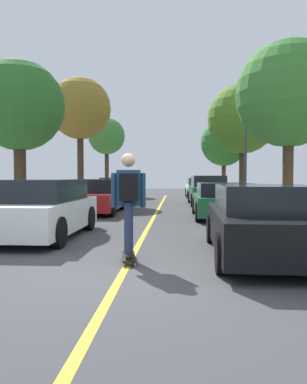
{
  "coord_description": "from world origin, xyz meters",
  "views": [
    {
      "loc": [
        0.79,
        -5.68,
        1.44
      ],
      "look_at": [
        -0.0,
        7.58,
        0.9
      ],
      "focal_mm": 35.51,
      "sensor_mm": 36.0,
      "label": 1
    }
  ],
  "objects": [
    {
      "name": "ground",
      "position": [
        0.0,
        0.0,
        0.0
      ],
      "size": [
        80.0,
        80.0,
        0.0
      ],
      "primitive_type": "plane",
      "color": "#424244"
    },
    {
      "name": "center_line",
      "position": [
        0.0,
        4.0,
        0.0
      ],
      "size": [
        0.12,
        39.2,
        0.01
      ],
      "primitive_type": "cube",
      "color": "gold",
      "rests_on": "ground"
    },
    {
      "name": "parked_car_left_nearest",
      "position": [
        -2.41,
        3.12,
        0.68
      ],
      "size": [
        1.92,
        4.02,
        1.37
      ],
      "color": "white",
      "rests_on": "ground"
    },
    {
      "name": "parked_car_left_near",
      "position": [
        -2.41,
        9.25,
        0.66
      ],
      "size": [
        1.99,
        4.39,
        1.34
      ],
      "color": "maroon",
      "rests_on": "ground"
    },
    {
      "name": "parked_car_left_far",
      "position": [
        -2.41,
        15.04,
        0.68
      ],
      "size": [
        1.95,
        4.26,
        1.38
      ],
      "color": "navy",
      "rests_on": "ground"
    },
    {
      "name": "parked_car_right_nearest",
      "position": [
        2.41,
        1.25,
        0.63
      ],
      "size": [
        2.07,
        4.17,
        1.29
      ],
      "color": "black",
      "rests_on": "ground"
    },
    {
      "name": "parked_car_right_near",
      "position": [
        2.41,
        7.69,
        0.62
      ],
      "size": [
        2.02,
        4.13,
        1.23
      ],
      "color": "#1E5B33",
      "rests_on": "ground"
    },
    {
      "name": "parked_car_right_far",
      "position": [
        2.41,
        13.84,
        0.73
      ],
      "size": [
        1.93,
        4.37,
        1.49
      ],
      "color": "#1E5B33",
      "rests_on": "ground"
    },
    {
      "name": "parked_car_right_farthest",
      "position": [
        2.41,
        20.44,
        0.65
      ],
      "size": [
        1.94,
        4.08,
        1.35
      ],
      "color": "white",
      "rests_on": "ground"
    },
    {
      "name": "street_tree_left_nearest",
      "position": [
        -4.54,
        7.0,
        3.82
      ],
      "size": [
        3.06,
        3.06,
        5.25
      ],
      "color": "#3D2D1E",
      "rests_on": "sidewalk_left"
    },
    {
      "name": "street_tree_left_near",
      "position": [
        -4.54,
        15.21,
        5.19
      ],
      "size": [
        3.41,
        3.41,
        6.79
      ],
      "color": "#3D2D1E",
      "rests_on": "sidewalk_left"
    },
    {
      "name": "street_tree_left_far",
      "position": [
        -4.54,
        23.23,
        4.5
      ],
      "size": [
        2.8,
        2.8,
        5.8
      ],
      "color": "#3D2D1E",
      "rests_on": "sidewalk_left"
    },
    {
      "name": "street_tree_right_nearest",
      "position": [
        4.54,
        7.33,
        4.18
      ],
      "size": [
        3.54,
        3.54,
        5.83
      ],
      "color": "#4C3823",
      "rests_on": "sidewalk_right"
    },
    {
      "name": "street_tree_right_near",
      "position": [
        4.54,
        16.3,
        4.7
      ],
      "size": [
        3.94,
        3.94,
        6.55
      ],
      "color": "#3D2D1E",
      "rests_on": "sidewalk_right"
    },
    {
      "name": "street_tree_right_far",
      "position": [
        4.54,
        24.61,
        4.08
      ],
      "size": [
        3.64,
        3.64,
        5.77
      ],
      "color": "#3D2D1E",
      "rests_on": "sidewalk_right"
    },
    {
      "name": "fire_hydrant",
      "position": [
        3.91,
        5.77,
        0.49
      ],
      "size": [
        0.2,
        0.2,
        0.7
      ],
      "color": "#B2140F",
      "rests_on": "sidewalk_right"
    },
    {
      "name": "streetlamp",
      "position": [
        4.16,
        13.04,
        3.17
      ],
      "size": [
        0.36,
        0.24,
        5.26
      ],
      "color": "#38383D",
      "rests_on": "sidewalk_right"
    },
    {
      "name": "skateboard",
      "position": [
        -0.01,
        0.66,
        0.09
      ],
      "size": [
        0.34,
        0.86,
        0.1
      ],
      "color": "black",
      "rests_on": "ground"
    },
    {
      "name": "skateboarder",
      "position": [
        -0.0,
        0.62,
        1.09
      ],
      "size": [
        0.59,
        0.71,
        1.73
      ],
      "color": "black",
      "rests_on": "skateboard"
    }
  ]
}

